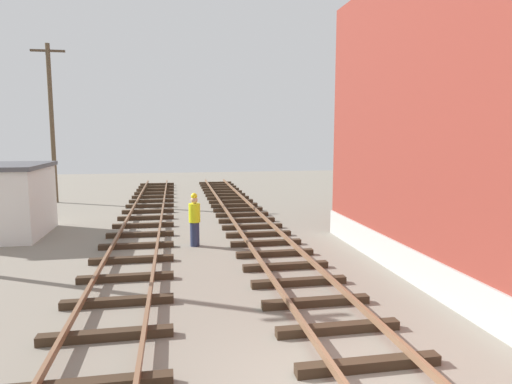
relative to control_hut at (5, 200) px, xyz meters
The scene contains 3 objects.
control_hut is the anchor object (origin of this frame).
utility_pole_far 9.24m from the control_hut, 92.13° to the left, with size 1.80×0.24×8.81m.
track_worker_foreground 7.59m from the control_hut, 22.11° to the right, with size 0.40×0.40×1.87m.
Camera 1 is at (-2.52, -5.81, 3.88)m, focal length 31.35 mm.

